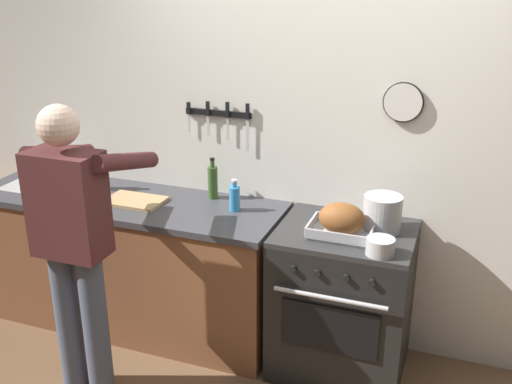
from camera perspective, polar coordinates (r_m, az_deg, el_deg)
wall_back at (r=3.62m, az=6.74°, el=4.85°), size 6.00×0.13×2.60m
counter_block at (r=4.07m, az=-11.95°, el=-6.39°), size 2.03×0.65×0.90m
stove at (r=3.59m, az=8.20°, el=-10.22°), size 0.76×0.67×0.90m
person_cook at (r=3.30m, az=-16.94°, el=-4.02°), size 0.51×0.63×1.66m
roasting_pan at (r=3.29m, az=8.18°, el=-2.73°), size 0.35×0.26×0.19m
stock_pot at (r=3.38m, az=11.96°, el=-2.00°), size 0.21×0.21×0.20m
saucepan at (r=3.12m, az=11.76°, el=-5.11°), size 0.15×0.15×0.09m
cutting_board at (r=3.80m, az=-11.48°, el=-0.83°), size 0.36×0.24×0.02m
bottle_dish_soap at (r=3.58m, az=-2.06°, el=-0.56°), size 0.07×0.07×0.20m
bottle_olive_oil at (r=3.78m, az=-4.14°, el=1.01°), size 0.06×0.06×0.27m
bottle_wine_red at (r=4.06m, az=-15.49°, el=1.97°), size 0.08×0.08×0.31m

